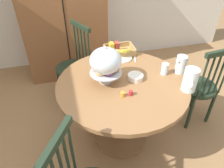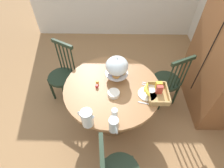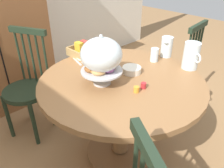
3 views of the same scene
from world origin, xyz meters
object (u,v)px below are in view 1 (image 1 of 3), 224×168
milk_pitcher (181,65)px  drinking_glass (165,69)px  orange_juice_pitcher (190,81)px  dining_table (122,101)px  windsor_chair_facing_door (74,68)px  cereal_bowl (135,77)px  china_plate_small (113,56)px  wooden_armoire (63,7)px  pastry_stand_with_dome (106,62)px  china_plate_large (121,58)px  cereal_basket (119,50)px  windsor_chair_by_cabinet (199,88)px

milk_pitcher → drinking_glass: size_ratio=1.58×
orange_juice_pitcher → dining_table: bearing=155.1°
windsor_chair_facing_door → cereal_bowl: 0.98m
dining_table → china_plate_small: china_plate_small is taller
wooden_armoire → pastry_stand_with_dome: (0.25, -1.44, -0.05)m
cereal_bowl → china_plate_large: bearing=92.3°
windsor_chair_facing_door → china_plate_large: size_ratio=4.43×
windsor_chair_facing_door → china_plate_small: 0.61m
cereal_basket → china_plate_large: cereal_basket is taller
pastry_stand_with_dome → drinking_glass: 0.57m
pastry_stand_with_dome → cereal_bowl: bearing=-7.1°
windsor_chair_by_cabinet → cereal_basket: 0.95m
orange_juice_pitcher → cereal_bowl: 0.46m
milk_pitcher → drinking_glass: milk_pitcher is taller
wooden_armoire → china_plate_small: size_ratio=13.07×
windsor_chair_facing_door → milk_pitcher: (0.94, -0.78, 0.37)m
windsor_chair_by_cabinet → windsor_chair_facing_door: same height
pastry_stand_with_dome → china_plate_large: size_ratio=1.56×
dining_table → milk_pitcher: (0.56, 0.03, 0.30)m
china_plate_large → cereal_bowl: bearing=-87.7°
pastry_stand_with_dome → milk_pitcher: 0.72m
wooden_armoire → china_plate_large: (0.50, -1.08, -0.24)m
cereal_basket → china_plate_small: 0.10m
windsor_chair_by_cabinet → cereal_basket: bearing=150.6°
cereal_basket → windsor_chair_facing_door: bearing=148.4°
cereal_basket → drinking_glass: cereal_basket is taller
dining_table → pastry_stand_with_dome: (-0.14, 0.06, 0.41)m
windsor_chair_by_cabinet → china_plate_small: bearing=155.8°
wooden_armoire → milk_pitcher: size_ratio=11.25×
dining_table → windsor_chair_by_cabinet: bearing=4.7°
cereal_basket → drinking_glass: size_ratio=2.87×
pastry_stand_with_dome → cereal_bowl: 0.32m
orange_juice_pitcher → china_plate_large: (-0.39, 0.65, -0.09)m
orange_juice_pitcher → china_plate_small: (-0.47, 0.69, -0.08)m
cereal_basket → cereal_bowl: cereal_basket is taller
pastry_stand_with_dome → cereal_bowl: (0.26, -0.03, -0.17)m
windsor_chair_facing_door → china_plate_large: (0.48, -0.39, 0.29)m
pastry_stand_with_dome → cereal_basket: 0.54m
wooden_armoire → milk_pitcher: 1.76m
cereal_basket → cereal_bowl: size_ratio=2.26×
drinking_glass → cereal_basket: bearing=122.5°
windsor_chair_facing_door → cereal_bowl: windsor_chair_facing_door is taller
windsor_chair_facing_door → cereal_bowl: (0.49, -0.78, 0.31)m
pastry_stand_with_dome → china_plate_large: 0.47m
milk_pitcher → china_plate_large: bearing=139.8°
wooden_armoire → windsor_chair_by_cabinet: wooden_armoire is taller
cereal_bowl → drinking_glass: drinking_glass is taller
dining_table → drinking_glass: size_ratio=10.65×
windsor_chair_by_cabinet → cereal_basket: size_ratio=3.09×
windsor_chair_by_cabinet → windsor_chair_facing_door: (-1.25, 0.73, 0.00)m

